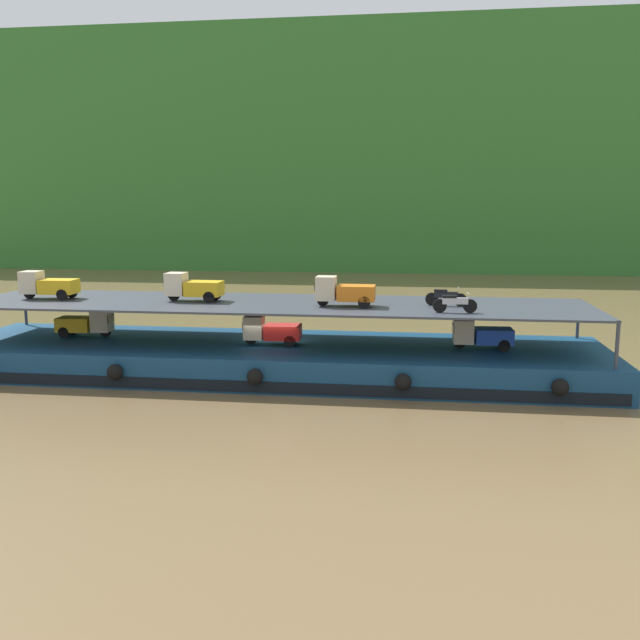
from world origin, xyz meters
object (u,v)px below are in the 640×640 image
at_px(mini_truck_upper_fore, 344,291).
at_px(motorcycle_upper_centre, 446,297).
at_px(mini_truck_lower_stern, 86,323).
at_px(mini_truck_upper_stern, 48,285).
at_px(mini_truck_upper_mid, 193,287).
at_px(mini_truck_lower_aft, 271,330).
at_px(motorcycle_upper_port, 455,303).
at_px(mini_truck_lower_mid, 481,334).
at_px(cargo_barge, 274,359).

bearing_deg(mini_truck_upper_fore, motorcycle_upper_centre, 9.78).
height_order(mini_truck_lower_stern, mini_truck_upper_stern, mini_truck_upper_stern).
xyz_separation_m(mini_truck_upper_mid, motorcycle_upper_centre, (12.11, 0.05, -0.26)).
height_order(mini_truck_lower_aft, motorcycle_upper_port, motorcycle_upper_port).
bearing_deg(mini_truck_upper_mid, mini_truck_lower_mid, 0.24).
bearing_deg(mini_truck_lower_aft, mini_truck_upper_mid, 176.11).
xyz_separation_m(mini_truck_lower_stern, mini_truck_upper_fore, (13.35, -1.31, 2.00)).
bearing_deg(mini_truck_upper_mid, motorcycle_upper_centre, 0.26).
relative_size(mini_truck_lower_stern, mini_truck_upper_fore, 1.02).
relative_size(cargo_barge, mini_truck_upper_stern, 11.31).
distance_m(motorcycle_upper_port, motorcycle_upper_centre, 2.11).
height_order(mini_truck_upper_stern, mini_truck_upper_fore, same).
bearing_deg(motorcycle_upper_centre, mini_truck_lower_aft, -177.76).
bearing_deg(mini_truck_lower_aft, mini_truck_lower_stern, 175.15).
xyz_separation_m(mini_truck_lower_stern, mini_truck_upper_mid, (5.89, -0.57, 2.00)).
xyz_separation_m(motorcycle_upper_port, motorcycle_upper_centre, (-0.29, 2.09, 0.00)).
distance_m(mini_truck_lower_aft, mini_truck_upper_fore, 4.10).
bearing_deg(cargo_barge, motorcycle_upper_port, -13.72).
distance_m(mini_truck_upper_stern, motorcycle_upper_centre, 19.54).
height_order(cargo_barge, mini_truck_lower_aft, mini_truck_lower_aft).
xyz_separation_m(mini_truck_lower_mid, motorcycle_upper_port, (-1.40, -2.09, 1.74)).
relative_size(mini_truck_upper_stern, mini_truck_upper_mid, 1.01).
relative_size(mini_truck_lower_stern, mini_truck_lower_mid, 1.01).
bearing_deg(motorcycle_upper_port, mini_truck_upper_mid, 170.68).
bearing_deg(motorcycle_upper_centre, mini_truck_lower_stern, 178.37).
bearing_deg(motorcycle_upper_centre, mini_truck_lower_mid, 0.10).
bearing_deg(motorcycle_upper_port, mini_truck_lower_mid, 56.29).
relative_size(mini_truck_lower_stern, mini_truck_lower_aft, 1.00).
height_order(cargo_barge, mini_truck_upper_mid, mini_truck_upper_mid).
height_order(mini_truck_lower_stern, motorcycle_upper_port, motorcycle_upper_port).
xyz_separation_m(mini_truck_lower_stern, motorcycle_upper_centre, (18.00, -0.51, 1.74)).
distance_m(cargo_barge, mini_truck_lower_aft, 1.47).
height_order(cargo_barge, motorcycle_upper_port, motorcycle_upper_port).
xyz_separation_m(mini_truck_upper_stern, mini_truck_upper_mid, (7.43, 0.16, 0.00)).
bearing_deg(mini_truck_lower_mid, mini_truck_upper_stern, -179.42).
relative_size(mini_truck_upper_mid, motorcycle_upper_port, 1.44).
height_order(mini_truck_lower_stern, motorcycle_upper_centre, motorcycle_upper_centre).
relative_size(mini_truck_upper_stern, motorcycle_upper_port, 1.47).
bearing_deg(mini_truck_lower_aft, mini_truck_upper_fore, -7.72).
distance_m(mini_truck_upper_fore, motorcycle_upper_centre, 4.72).
bearing_deg(mini_truck_upper_stern, motorcycle_upper_port, -5.41).
bearing_deg(mini_truck_lower_mid, motorcycle_upper_port, -123.71).
relative_size(mini_truck_upper_mid, mini_truck_upper_fore, 1.00).
height_order(mini_truck_upper_mid, motorcycle_upper_port, mini_truck_upper_mid).
bearing_deg(mini_truck_upper_mid, mini_truck_upper_stern, -178.78).
xyz_separation_m(mini_truck_lower_aft, mini_truck_upper_stern, (-11.35, 0.11, 2.00)).
relative_size(mini_truck_lower_stern, mini_truck_upper_mid, 1.02).
distance_m(mini_truck_upper_mid, motorcycle_upper_port, 12.57).
distance_m(cargo_barge, mini_truck_lower_mid, 9.93).
bearing_deg(motorcycle_upper_centre, mini_truck_upper_fore, -170.22).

